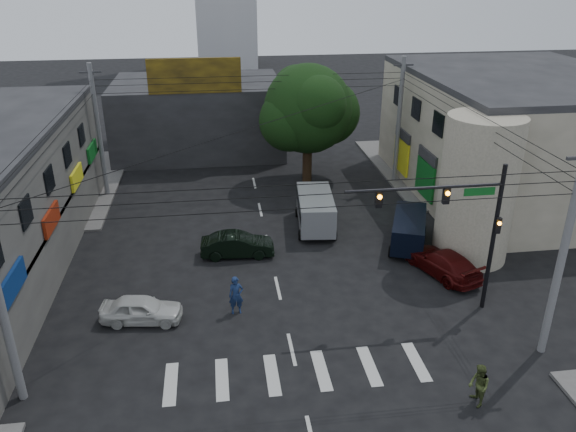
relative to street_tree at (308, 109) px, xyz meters
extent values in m
plane|color=black|center=(-4.00, -17.00, -5.47)|extent=(160.00, 160.00, 0.00)
cube|color=#514F4C|center=(-22.00, 1.00, -5.40)|extent=(16.00, 16.00, 0.15)
cube|color=#514F4C|center=(14.00, 1.00, -5.40)|extent=(16.00, 16.00, 0.15)
cube|color=gray|center=(14.00, -4.00, -1.47)|extent=(14.00, 18.00, 8.00)
cylinder|color=gray|center=(7.00, -13.00, -1.47)|extent=(4.00, 4.00, 8.00)
cube|color=#232326|center=(-8.00, 9.00, -2.47)|extent=(14.00, 10.00, 6.00)
cube|color=olive|center=(-8.00, 4.10, 1.83)|extent=(7.00, 0.30, 2.60)
cylinder|color=black|center=(0.00, 0.00, -3.27)|extent=(0.70, 0.70, 4.40)
sphere|color=black|center=(0.00, 0.00, 0.03)|extent=(6.40, 6.40, 6.40)
cylinder|color=black|center=(5.50, -18.00, -1.87)|extent=(0.20, 0.20, 7.20)
cylinder|color=black|center=(2.00, -18.00, 0.83)|extent=(7.00, 0.14, 0.14)
cube|color=black|center=(3.00, -18.00, 0.43)|extent=(0.28, 0.22, 0.75)
cube|color=black|center=(0.00, -18.00, 0.43)|extent=(0.28, 0.22, 0.75)
sphere|color=orange|center=(3.00, -18.14, 0.58)|extent=(0.20, 0.20, 0.20)
sphere|color=orange|center=(0.00, -18.14, 0.58)|extent=(0.20, 0.20, 0.20)
cube|color=#0D5D1C|center=(4.50, -18.00, 0.53)|extent=(1.40, 0.06, 0.35)
cylinder|color=#59595B|center=(6.50, -21.50, -0.87)|extent=(0.32, 0.32, 9.20)
cylinder|color=#59595B|center=(-14.50, -1.00, -0.87)|extent=(0.32, 0.32, 9.20)
cylinder|color=#59595B|center=(6.50, -1.00, -0.87)|extent=(0.32, 0.32, 9.20)
imported|color=black|center=(-5.82, -11.24, -4.80)|extent=(1.80, 4.20, 1.34)
imported|color=silver|center=(-10.50, -17.00, -4.85)|extent=(2.39, 4.05, 1.25)
imported|color=#3F0909|center=(4.79, -14.71, -4.80)|extent=(4.86, 5.85, 1.35)
imported|color=#16264D|center=(-6.17, -16.91, -4.53)|extent=(0.76, 0.56, 1.89)
imported|color=#3C4821|center=(2.37, -24.14, -4.61)|extent=(0.86, 0.68, 1.73)
camera|label=1|loc=(-6.77, -39.26, 9.56)|focal=35.00mm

